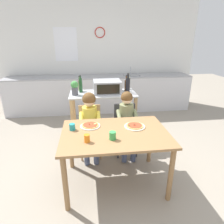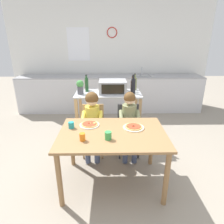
{
  "view_description": "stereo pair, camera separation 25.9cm",
  "coord_description": "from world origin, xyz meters",
  "px_view_note": "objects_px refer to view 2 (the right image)",
  "views": [
    {
      "loc": [
        -0.3,
        -2.1,
        1.83
      ],
      "look_at": [
        0.0,
        0.3,
        0.89
      ],
      "focal_mm": 31.21,
      "sensor_mm": 36.0,
      "label": 1
    },
    {
      "loc": [
        -0.04,
        -2.12,
        1.83
      ],
      "look_at": [
        0.0,
        0.3,
        0.89
      ],
      "focal_mm": 31.21,
      "sensor_mm": 36.0,
      "label": 2
    }
  ],
  "objects_px": {
    "drinking_cup_teal": "(71,125)",
    "dining_chair_right": "(128,126)",
    "drinking_cup_orange": "(82,137)",
    "bottle_squat_spirits": "(87,84)",
    "pizza_plate_cream": "(134,127)",
    "kitchen_island_cart": "(108,109)",
    "dining_chair_left": "(93,126)",
    "bottle_dark_olive_oil": "(86,84)",
    "potted_herb_plant": "(80,87)",
    "drinking_cup_green": "(108,136)",
    "bottle_slim_sauce": "(132,86)",
    "pizza_plate_white": "(90,124)",
    "toaster_oven": "(113,87)",
    "bottle_tall_green_wine": "(135,83)",
    "bottle_brown_beer": "(133,86)",
    "child_in_olive_shirt": "(129,118)",
    "child_in_yellow_shirt": "(92,117)",
    "dining_table": "(112,139)"
  },
  "relations": [
    {
      "from": "kitchen_island_cart",
      "to": "bottle_slim_sauce",
      "type": "height_order",
      "value": "bottle_slim_sauce"
    },
    {
      "from": "kitchen_island_cart",
      "to": "child_in_yellow_shirt",
      "type": "xyz_separation_m",
      "value": [
        -0.24,
        -0.55,
        0.07
      ]
    },
    {
      "from": "toaster_oven",
      "to": "bottle_squat_spirits",
      "type": "bearing_deg",
      "value": 170.19
    },
    {
      "from": "kitchen_island_cart",
      "to": "dining_chair_left",
      "type": "relative_size",
      "value": 1.41
    },
    {
      "from": "child_in_olive_shirt",
      "to": "pizza_plate_white",
      "type": "distance_m",
      "value": 0.7
    },
    {
      "from": "pizza_plate_cream",
      "to": "kitchen_island_cart",
      "type": "bearing_deg",
      "value": 107.2
    },
    {
      "from": "toaster_oven",
      "to": "dining_chair_left",
      "type": "height_order",
      "value": "toaster_oven"
    },
    {
      "from": "potted_herb_plant",
      "to": "pizza_plate_white",
      "type": "xyz_separation_m",
      "value": [
        0.23,
        -0.9,
        -0.29
      ]
    },
    {
      "from": "drinking_cup_teal",
      "to": "dining_chair_right",
      "type": "bearing_deg",
      "value": 37.19
    },
    {
      "from": "dining_chair_left",
      "to": "drinking_cup_teal",
      "type": "relative_size",
      "value": 9.96
    },
    {
      "from": "drinking_cup_orange",
      "to": "bottle_squat_spirits",
      "type": "bearing_deg",
      "value": 93.55
    },
    {
      "from": "bottle_squat_spirits",
      "to": "bottle_dark_olive_oil",
      "type": "bearing_deg",
      "value": 100.46
    },
    {
      "from": "bottle_slim_sauce",
      "to": "bottle_dark_olive_oil",
      "type": "bearing_deg",
      "value": 171.5
    },
    {
      "from": "kitchen_island_cart",
      "to": "bottle_dark_olive_oil",
      "type": "height_order",
      "value": "bottle_dark_olive_oil"
    },
    {
      "from": "drinking_cup_teal",
      "to": "pizza_plate_white",
      "type": "bearing_deg",
      "value": 18.54
    },
    {
      "from": "bottle_squat_spirits",
      "to": "drinking_cup_green",
      "type": "xyz_separation_m",
      "value": [
        0.38,
        -1.44,
        -0.26
      ]
    },
    {
      "from": "dining_chair_left",
      "to": "bottle_brown_beer",
      "type": "bearing_deg",
      "value": 29.77
    },
    {
      "from": "toaster_oven",
      "to": "drinking_cup_orange",
      "type": "bearing_deg",
      "value": -104.82
    },
    {
      "from": "bottle_slim_sauce",
      "to": "pizza_plate_white",
      "type": "bearing_deg",
      "value": -122.58
    },
    {
      "from": "dining_chair_right",
      "to": "drinking_cup_orange",
      "type": "distance_m",
      "value": 1.15
    },
    {
      "from": "potted_herb_plant",
      "to": "child_in_yellow_shirt",
      "type": "xyz_separation_m",
      "value": [
        0.23,
        -0.48,
        -0.36
      ]
    },
    {
      "from": "child_in_olive_shirt",
      "to": "drinking_cup_teal",
      "type": "bearing_deg",
      "value": -148.77
    },
    {
      "from": "potted_herb_plant",
      "to": "pizza_plate_cream",
      "type": "bearing_deg",
      "value": -51.12
    },
    {
      "from": "potted_herb_plant",
      "to": "drinking_cup_green",
      "type": "height_order",
      "value": "potted_herb_plant"
    },
    {
      "from": "kitchen_island_cart",
      "to": "bottle_brown_beer",
      "type": "distance_m",
      "value": 0.62
    },
    {
      "from": "dining_chair_left",
      "to": "dining_chair_right",
      "type": "xyz_separation_m",
      "value": [
        0.57,
        -0.01,
        0.0
      ]
    },
    {
      "from": "potted_herb_plant",
      "to": "pizza_plate_white",
      "type": "relative_size",
      "value": 0.92
    },
    {
      "from": "pizza_plate_cream",
      "to": "drinking_cup_teal",
      "type": "xyz_separation_m",
      "value": [
        -0.79,
        0.01,
        0.03
      ]
    },
    {
      "from": "dining_chair_right",
      "to": "child_in_yellow_shirt",
      "type": "relative_size",
      "value": 0.77
    },
    {
      "from": "dining_chair_left",
      "to": "dining_chair_right",
      "type": "bearing_deg",
      "value": -0.68
    },
    {
      "from": "kitchen_island_cart",
      "to": "bottle_slim_sauce",
      "type": "xyz_separation_m",
      "value": [
        0.43,
        0.09,
        0.41
      ]
    },
    {
      "from": "bottle_slim_sauce",
      "to": "drinking_cup_teal",
      "type": "bearing_deg",
      "value": -128.5
    },
    {
      "from": "kitchen_island_cart",
      "to": "child_in_olive_shirt",
      "type": "distance_m",
      "value": 0.65
    },
    {
      "from": "potted_herb_plant",
      "to": "child_in_yellow_shirt",
      "type": "relative_size",
      "value": 0.23
    },
    {
      "from": "dining_chair_right",
      "to": "bottle_dark_olive_oil",
      "type": "bearing_deg",
      "value": 138.23
    },
    {
      "from": "bottle_tall_green_wine",
      "to": "bottle_dark_olive_oil",
      "type": "bearing_deg",
      "value": -179.74
    },
    {
      "from": "drinking_cup_green",
      "to": "drinking_cup_teal",
      "type": "distance_m",
      "value": 0.56
    },
    {
      "from": "kitchen_island_cart",
      "to": "bottle_dark_olive_oil",
      "type": "xyz_separation_m",
      "value": [
        -0.4,
        0.21,
        0.4
      ]
    },
    {
      "from": "bottle_dark_olive_oil",
      "to": "dining_table",
      "type": "distance_m",
      "value": 1.5
    },
    {
      "from": "child_in_olive_shirt",
      "to": "drinking_cup_green",
      "type": "distance_m",
      "value": 0.85
    },
    {
      "from": "child_in_olive_shirt",
      "to": "bottle_tall_green_wine",
      "type": "bearing_deg",
      "value": 78.01
    },
    {
      "from": "bottle_squat_spirits",
      "to": "drinking_cup_orange",
      "type": "bearing_deg",
      "value": -86.45
    },
    {
      "from": "drinking_cup_teal",
      "to": "drinking_cup_orange",
      "type": "xyz_separation_m",
      "value": [
        0.18,
        -0.32,
        0.0
      ]
    },
    {
      "from": "kitchen_island_cart",
      "to": "dining_chair_right",
      "type": "distance_m",
      "value": 0.56
    },
    {
      "from": "bottle_dark_olive_oil",
      "to": "dining_chair_right",
      "type": "distance_m",
      "value": 1.11
    },
    {
      "from": "bottle_squat_spirits",
      "to": "child_in_yellow_shirt",
      "type": "height_order",
      "value": "bottle_squat_spirits"
    },
    {
      "from": "bottle_tall_green_wine",
      "to": "dining_table",
      "type": "relative_size",
      "value": 0.23
    },
    {
      "from": "child_in_olive_shirt",
      "to": "bottle_brown_beer",
      "type": "bearing_deg",
      "value": 78.46
    },
    {
      "from": "drinking_cup_teal",
      "to": "bottle_tall_green_wine",
      "type": "bearing_deg",
      "value": 52.61
    },
    {
      "from": "child_in_olive_shirt",
      "to": "pizza_plate_white",
      "type": "relative_size",
      "value": 4.06
    }
  ]
}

